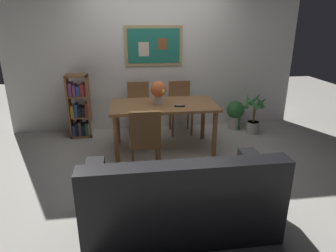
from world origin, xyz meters
name	(u,v)px	position (x,y,z in m)	size (l,w,h in m)	color
ground_plane	(166,160)	(0.00, 0.00, 0.00)	(12.00, 12.00, 0.00)	#B7B2A8
wall_back_with_painting	(155,57)	(0.00, 1.49, 1.30)	(5.20, 0.14, 2.60)	silver
dining_table	(163,110)	(0.01, 0.39, 0.65)	(1.59, 0.86, 0.74)	brown
dining_chair_far_left	(139,104)	(-0.33, 1.17, 0.54)	(0.40, 0.41, 0.91)	brown
dining_chair_near_left	(145,137)	(-0.32, -0.41, 0.54)	(0.40, 0.41, 0.91)	brown
dining_chair_far_right	(180,103)	(0.41, 1.15, 0.54)	(0.40, 0.41, 0.91)	brown
leather_couch	(180,201)	(-0.07, -1.52, 0.31)	(1.80, 0.84, 0.84)	black
bookshelf	(80,109)	(-1.34, 1.16, 0.50)	(0.37, 0.28, 1.09)	brown
potted_ivy	(235,113)	(1.45, 1.14, 0.31)	(0.33, 0.33, 0.56)	#B2ADA3
potted_palm	(254,116)	(1.70, 0.87, 0.33)	(0.43, 0.42, 0.75)	#B2ADA3
flower_vase	(159,90)	(-0.06, 0.39, 0.95)	(0.24, 0.24, 0.35)	beige
tv_remote	(180,106)	(0.23, 0.21, 0.76)	(0.16, 0.06, 0.02)	black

